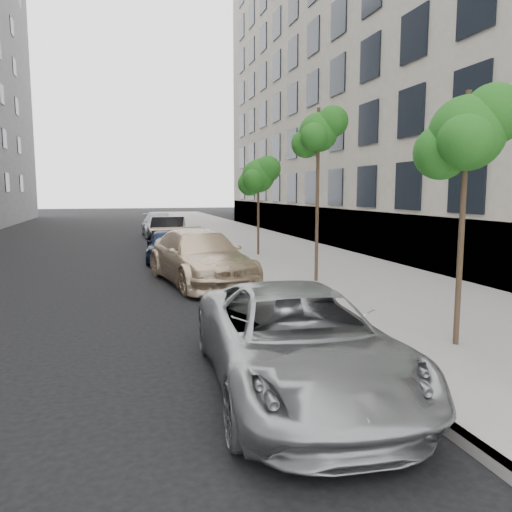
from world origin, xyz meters
name	(u,v)px	position (x,y,z in m)	size (l,w,h in m)	color
ground	(320,407)	(0.00, 0.00, 0.00)	(160.00, 160.00, 0.00)	black
sidewalk	(234,236)	(4.30, 24.00, 0.07)	(6.40, 72.00, 0.14)	gray
curb	(183,237)	(1.18, 24.00, 0.07)	(0.15, 72.00, 0.14)	#9E9B93
tree_near	(468,134)	(3.23, 1.50, 3.77)	(1.62, 1.42, 4.44)	#38281C
tree_mid	(319,133)	(3.23, 8.00, 4.48)	(1.52, 1.32, 5.11)	#38281C
tree_far	(259,176)	(3.23, 14.50, 3.43)	(1.71, 1.51, 4.14)	#38281C
minivan	(296,340)	(-0.10, 0.64, 0.72)	(2.41, 5.22, 1.45)	#9DA0A2
suv	(200,257)	(-0.10, 9.28, 0.81)	(2.26, 5.56, 1.61)	beige
sedan_blue	(167,245)	(-0.64, 14.57, 0.65)	(1.53, 3.80, 1.30)	#0F1933
sedan_black	(168,232)	(-0.10, 19.72, 0.75)	(1.59, 4.56, 1.50)	black
sedan_rear	(159,225)	(-0.10, 25.74, 0.71)	(2.00, 4.91, 1.43)	#96999D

